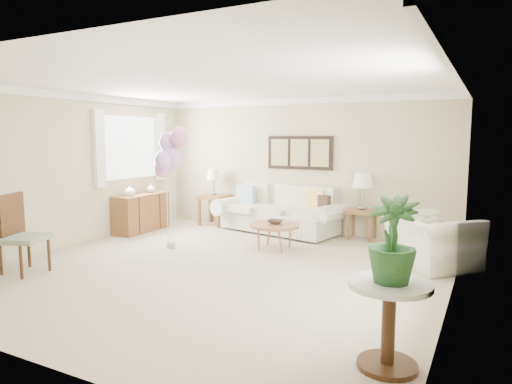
% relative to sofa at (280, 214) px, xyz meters
% --- Properties ---
extents(ground_plane, '(6.00, 6.00, 0.00)m').
position_rel_sofa_xyz_m(ground_plane, '(0.29, -2.71, -0.36)').
color(ground_plane, '#B6A68F').
extents(room_shell, '(6.04, 6.04, 2.60)m').
position_rel_sofa_xyz_m(room_shell, '(0.18, -2.62, 1.26)').
color(room_shell, tan).
rests_on(room_shell, ground).
extents(wall_art_triptych, '(1.35, 0.06, 0.65)m').
position_rel_sofa_xyz_m(wall_art_triptych, '(0.29, 0.26, 1.19)').
color(wall_art_triptych, black).
rests_on(wall_art_triptych, ground).
extents(sofa, '(2.65, 1.35, 0.92)m').
position_rel_sofa_xyz_m(sofa, '(0.00, 0.00, 0.00)').
color(sofa, white).
rests_on(sofa, ground).
extents(end_table_left, '(0.59, 0.54, 0.64)m').
position_rel_sofa_xyz_m(end_table_left, '(-1.55, 0.01, 0.18)').
color(end_table_left, brown).
rests_on(end_table_left, ground).
extents(end_table_right, '(0.50, 0.46, 0.55)m').
position_rel_sofa_xyz_m(end_table_right, '(1.58, 0.10, 0.10)').
color(end_table_right, brown).
rests_on(end_table_right, ground).
extents(lamp_left, '(0.31, 0.31, 0.54)m').
position_rel_sofa_xyz_m(lamp_left, '(-1.55, 0.01, 0.69)').
color(lamp_left, gray).
rests_on(lamp_left, end_table_left).
extents(lamp_right, '(0.38, 0.38, 0.67)m').
position_rel_sofa_xyz_m(lamp_right, '(1.58, 0.10, 0.70)').
color(lamp_right, gray).
rests_on(lamp_right, end_table_right).
extents(coffee_table, '(0.84, 0.84, 0.42)m').
position_rel_sofa_xyz_m(coffee_table, '(0.48, -1.30, 0.03)').
color(coffee_table, '#925E3C').
rests_on(coffee_table, ground).
extents(decor_bowl, '(0.26, 0.26, 0.06)m').
position_rel_sofa_xyz_m(decor_bowl, '(0.48, -1.27, 0.09)').
color(decor_bowl, '#322A22').
rests_on(decor_bowl, coffee_table).
extents(armchair, '(1.51, 1.52, 0.74)m').
position_rel_sofa_xyz_m(armchair, '(2.91, -1.19, 0.01)').
color(armchair, white).
rests_on(armchair, ground).
extents(side_table, '(0.67, 0.67, 0.72)m').
position_rel_sofa_xyz_m(side_table, '(2.98, -4.43, 0.18)').
color(side_table, silver).
rests_on(side_table, ground).
extents(potted_plant, '(0.40, 0.40, 0.69)m').
position_rel_sofa_xyz_m(potted_plant, '(2.98, -4.45, 0.70)').
color(potted_plant, '#1F471C').
rests_on(potted_plant, side_table).
extents(accent_chair, '(0.69, 0.69, 1.09)m').
position_rel_sofa_xyz_m(accent_chair, '(-2.06, -4.10, 0.20)').
color(accent_chair, gray).
rests_on(accent_chair, ground).
extents(credenza, '(0.46, 1.20, 0.74)m').
position_rel_sofa_xyz_m(credenza, '(-2.47, -1.21, 0.01)').
color(credenza, brown).
rests_on(credenza, ground).
extents(vase_white, '(0.24, 0.24, 0.21)m').
position_rel_sofa_xyz_m(vase_white, '(-2.45, -1.52, 0.48)').
color(vase_white, white).
rests_on(vase_white, credenza).
extents(vase_sage, '(0.21, 0.21, 0.18)m').
position_rel_sofa_xyz_m(vase_sage, '(-2.45, -0.92, 0.47)').
color(vase_sage, '#B2B9AE').
rests_on(vase_sage, credenza).
extents(balloon_cluster, '(0.53, 0.58, 2.03)m').
position_rel_sofa_xyz_m(balloon_cluster, '(-1.09, -2.02, 1.23)').
color(balloon_cluster, gray).
rests_on(balloon_cluster, ground).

